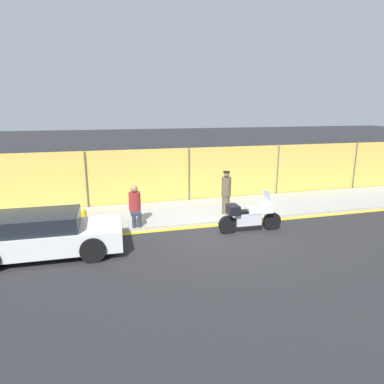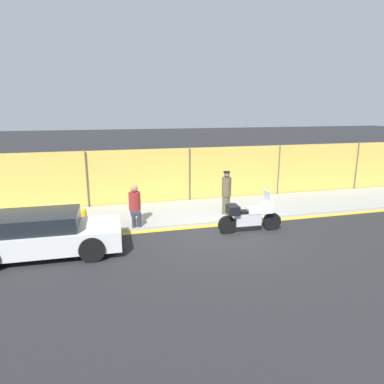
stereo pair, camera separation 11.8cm
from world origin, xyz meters
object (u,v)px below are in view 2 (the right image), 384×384
at_px(motorcycle, 250,216).
at_px(parked_car_left_down_street, 43,234).
at_px(officer_standing, 226,192).
at_px(fire_hydrant, 84,217).
at_px(person_seated_on_curb, 135,203).

bearing_deg(motorcycle, parked_car_left_down_street, -176.15).
bearing_deg(officer_standing, fire_hydrant, -179.64).
distance_m(officer_standing, person_seated_on_curb, 3.49).
bearing_deg(parked_car_left_down_street, fire_hydrant, 62.78).
distance_m(person_seated_on_curb, parked_car_left_down_street, 3.23).
bearing_deg(person_seated_on_curb, parked_car_left_down_street, -149.09).
bearing_deg(officer_standing, person_seated_on_curb, -175.20).
relative_size(motorcycle, fire_hydrant, 3.62).
xyz_separation_m(motorcycle, person_seated_on_curb, (-3.69, 1.44, 0.32)).
bearing_deg(motorcycle, officer_standing, 98.71).
bearing_deg(parked_car_left_down_street, person_seated_on_curb, 32.02).
bearing_deg(fire_hydrant, motorcycle, -17.38).
distance_m(parked_car_left_down_street, fire_hydrant, 2.18).
relative_size(person_seated_on_curb, parked_car_left_down_street, 0.33).
distance_m(motorcycle, officer_standing, 1.79).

